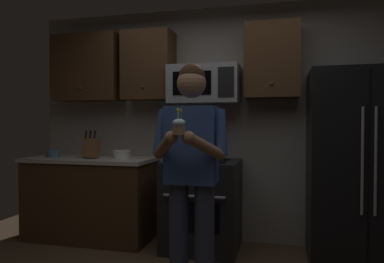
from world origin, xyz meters
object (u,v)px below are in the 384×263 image
object	(u,v)px
oven_range	(202,205)
cupcake	(179,126)
refrigerator	(359,168)
microwave	(205,85)
bowl_large_white	(121,154)
person	(191,165)
bowl_small_colored	(53,154)
knife_block	(91,148)

from	to	relation	value
oven_range	cupcake	size ratio (longest dim) A/B	5.36
refrigerator	microwave	bearing A→B (deg)	173.97
bowl_large_white	person	distance (m)	1.49
oven_range	bowl_small_colored	distance (m)	1.83
knife_block	person	xyz separation A→B (m)	(1.40, -1.00, -0.04)
oven_range	refrigerator	bearing A→B (deg)	-1.50
microwave	bowl_large_white	distance (m)	1.19
person	knife_block	bearing A→B (deg)	144.56
knife_block	cupcake	size ratio (longest dim) A/B	1.84
person	cupcake	bearing A→B (deg)	-90.00
refrigerator	bowl_large_white	size ratio (longest dim) A/B	9.30
knife_block	bowl_small_colored	xyz separation A→B (m)	(-0.51, 0.03, -0.08)
bowl_large_white	bowl_small_colored	distance (m)	0.85
person	oven_range	bearing A→B (deg)	97.92
bowl_small_colored	person	size ratio (longest dim) A/B	0.09
bowl_large_white	bowl_small_colored	xyz separation A→B (m)	(-0.85, -0.02, -0.01)
refrigerator	person	size ratio (longest dim) A/B	1.02
cupcake	person	bearing A→B (deg)	90.00
person	cupcake	distance (m)	0.44
oven_range	knife_block	size ratio (longest dim) A/B	2.91
microwave	knife_block	distance (m)	1.44
bowl_large_white	bowl_small_colored	size ratio (longest dim) A/B	1.29
microwave	bowl_large_white	bearing A→B (deg)	-173.92
microwave	knife_block	world-z (taller)	microwave
cupcake	oven_range	bearing A→B (deg)	96.01
microwave	refrigerator	world-z (taller)	microwave
microwave	cupcake	size ratio (longest dim) A/B	4.26
oven_range	bowl_small_colored	world-z (taller)	bowl_small_colored
refrigerator	knife_block	bearing A→B (deg)	179.79
refrigerator	bowl_large_white	distance (m)	2.42
microwave	bowl_small_colored	world-z (taller)	microwave
bowl_small_colored	oven_range	bearing A→B (deg)	-0.09
oven_range	cupcake	bearing A→B (deg)	-83.99
microwave	cupcake	distance (m)	1.54
person	bowl_small_colored	bearing A→B (deg)	151.66
refrigerator	oven_range	bearing A→B (deg)	178.50
microwave	cupcake	bearing A→B (deg)	-84.48
knife_block	bowl_small_colored	distance (m)	0.51
cupcake	microwave	bearing A→B (deg)	95.52
microwave	bowl_small_colored	bearing A→B (deg)	-176.22
oven_range	bowl_large_white	xyz separation A→B (m)	(-0.92, 0.02, 0.51)
person	refrigerator	bearing A→B (deg)	35.98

